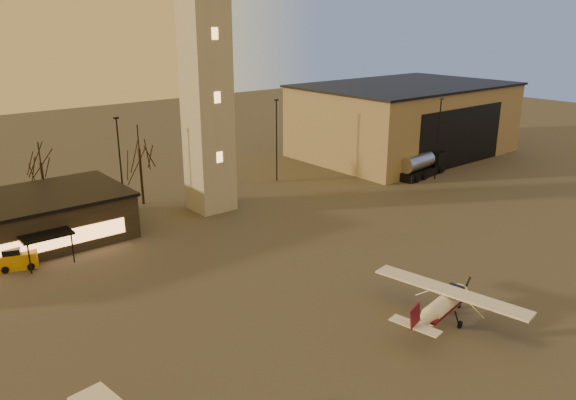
{
  "coord_description": "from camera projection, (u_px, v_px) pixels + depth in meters",
  "views": [
    {
      "loc": [
        -29.5,
        -19.27,
        19.39
      ],
      "look_at": [
        -3.27,
        13.0,
        5.88
      ],
      "focal_mm": 35.0,
      "sensor_mm": 36.0,
      "label": 1
    }
  ],
  "objects": [
    {
      "name": "ground",
      "position": [
        447.0,
        319.0,
        37.91
      ],
      "size": [
        220.0,
        220.0,
        0.0
      ],
      "primitive_type": "plane",
      "color": "#3A3836",
      "rests_on": "ground"
    },
    {
      "name": "control_tower",
      "position": [
        205.0,
        51.0,
        55.0
      ],
      "size": [
        6.8,
        6.8,
        32.6
      ],
      "color": "#A2A09A",
      "rests_on": "ground"
    },
    {
      "name": "hangar",
      "position": [
        404.0,
        119.0,
        82.99
      ],
      "size": [
        30.6,
        20.6,
        10.3
      ],
      "color": "#8D785C",
      "rests_on": "ground"
    },
    {
      "name": "light_poles",
      "position": [
        209.0,
        157.0,
        59.42
      ],
      "size": [
        58.5,
        12.25,
        10.14
      ],
      "color": "black",
      "rests_on": "ground"
    },
    {
      "name": "tree_row",
      "position": [
        45.0,
        158.0,
        56.75
      ],
      "size": [
        37.2,
        9.2,
        8.8
      ],
      "color": "black",
      "rests_on": "ground"
    },
    {
      "name": "cessna_front",
      "position": [
        446.0,
        306.0,
        37.57
      ],
      "size": [
        8.64,
        10.88,
        2.99
      ],
      "rotation": [
        0.0,
        0.0,
        0.18
      ],
      "color": "white",
      "rests_on": "ground"
    },
    {
      "name": "fuel_truck",
      "position": [
        421.0,
        167.0,
        71.88
      ],
      "size": [
        8.49,
        3.57,
        3.06
      ],
      "rotation": [
        0.0,
        0.0,
        0.13
      ],
      "color": "black",
      "rests_on": "ground"
    },
    {
      "name": "service_cart",
      "position": [
        18.0,
        260.0,
        45.53
      ],
      "size": [
        3.2,
        2.56,
        1.81
      ],
      "rotation": [
        0.0,
        0.0,
        -0.35
      ],
      "color": "#D1960C",
      "rests_on": "ground"
    }
  ]
}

